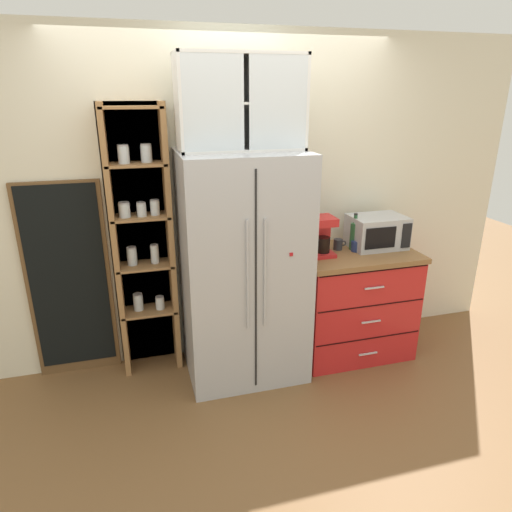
{
  "coord_description": "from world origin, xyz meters",
  "views": [
    {
      "loc": [
        -0.76,
        -3.06,
        2.1
      ],
      "look_at": [
        0.1,
        0.0,
        0.95
      ],
      "focal_mm": 31.78,
      "sensor_mm": 36.0,
      "label": 1
    }
  ],
  "objects_px": {
    "microwave": "(377,232)",
    "mug_navy": "(357,246)",
    "bottle_green": "(354,233)",
    "chalkboard_menu": "(69,281)",
    "refrigerator": "(243,268)",
    "mug_charcoal": "(338,244)",
    "bottle_amber": "(354,234)",
    "coffee_maker": "(321,235)"
  },
  "relations": [
    {
      "from": "microwave",
      "to": "mug_navy",
      "type": "height_order",
      "value": "microwave"
    },
    {
      "from": "bottle_green",
      "to": "chalkboard_menu",
      "type": "relative_size",
      "value": 0.2
    },
    {
      "from": "refrigerator",
      "to": "mug_navy",
      "type": "height_order",
      "value": "refrigerator"
    },
    {
      "from": "mug_charcoal",
      "to": "microwave",
      "type": "bearing_deg",
      "value": -3.57
    },
    {
      "from": "mug_charcoal",
      "to": "chalkboard_menu",
      "type": "distance_m",
      "value": 2.1
    },
    {
      "from": "microwave",
      "to": "mug_charcoal",
      "type": "distance_m",
      "value": 0.34
    },
    {
      "from": "mug_charcoal",
      "to": "bottle_green",
      "type": "bearing_deg",
      "value": -12.33
    },
    {
      "from": "bottle_amber",
      "to": "mug_navy",
      "type": "bearing_deg",
      "value": -87.77
    },
    {
      "from": "coffee_maker",
      "to": "refrigerator",
      "type": "bearing_deg",
      "value": -176.7
    },
    {
      "from": "refrigerator",
      "to": "chalkboard_menu",
      "type": "relative_size",
      "value": 1.13
    },
    {
      "from": "coffee_maker",
      "to": "bottle_amber",
      "type": "relative_size",
      "value": 1.04
    },
    {
      "from": "refrigerator",
      "to": "mug_navy",
      "type": "distance_m",
      "value": 0.95
    },
    {
      "from": "refrigerator",
      "to": "microwave",
      "type": "xyz_separation_m",
      "value": [
        1.15,
        0.08,
        0.17
      ]
    },
    {
      "from": "mug_charcoal",
      "to": "bottle_amber",
      "type": "xyz_separation_m",
      "value": [
        0.12,
        -0.03,
        0.09
      ]
    },
    {
      "from": "refrigerator",
      "to": "bottle_green",
      "type": "relative_size",
      "value": 5.76
    },
    {
      "from": "bottle_green",
      "to": "coffee_maker",
      "type": "bearing_deg",
      "value": -173.31
    },
    {
      "from": "coffee_maker",
      "to": "mug_charcoal",
      "type": "height_order",
      "value": "coffee_maker"
    },
    {
      "from": "microwave",
      "to": "mug_charcoal",
      "type": "height_order",
      "value": "microwave"
    },
    {
      "from": "mug_charcoal",
      "to": "chalkboard_menu",
      "type": "bearing_deg",
      "value": 173.77
    },
    {
      "from": "bottle_amber",
      "to": "chalkboard_menu",
      "type": "bearing_deg",
      "value": 173.43
    },
    {
      "from": "microwave",
      "to": "coffee_maker",
      "type": "bearing_deg",
      "value": -175.29
    },
    {
      "from": "bottle_green",
      "to": "chalkboard_menu",
      "type": "bearing_deg",
      "value": 173.43
    },
    {
      "from": "chalkboard_menu",
      "to": "coffee_maker",
      "type": "bearing_deg",
      "value": -8.67
    },
    {
      "from": "microwave",
      "to": "chalkboard_menu",
      "type": "relative_size",
      "value": 0.29
    },
    {
      "from": "mug_navy",
      "to": "microwave",
      "type": "bearing_deg",
      "value": 14.74
    },
    {
      "from": "mug_charcoal",
      "to": "bottle_green",
      "type": "relative_size",
      "value": 0.36
    },
    {
      "from": "microwave",
      "to": "chalkboard_menu",
      "type": "bearing_deg",
      "value": 174.13
    },
    {
      "from": "refrigerator",
      "to": "mug_navy",
      "type": "relative_size",
      "value": 14.53
    },
    {
      "from": "microwave",
      "to": "chalkboard_menu",
      "type": "distance_m",
      "value": 2.44
    },
    {
      "from": "mug_navy",
      "to": "bottle_amber",
      "type": "bearing_deg",
      "value": 92.23
    },
    {
      "from": "bottle_green",
      "to": "mug_charcoal",
      "type": "bearing_deg",
      "value": 167.67
    },
    {
      "from": "mug_charcoal",
      "to": "chalkboard_menu",
      "type": "relative_size",
      "value": 0.07
    },
    {
      "from": "bottle_green",
      "to": "microwave",
      "type": "bearing_deg",
      "value": 1.78
    },
    {
      "from": "microwave",
      "to": "bottle_green",
      "type": "xyz_separation_m",
      "value": [
        -0.21,
        -0.01,
        0.0
      ]
    },
    {
      "from": "mug_navy",
      "to": "chalkboard_menu",
      "type": "relative_size",
      "value": 0.08
    },
    {
      "from": "refrigerator",
      "to": "microwave",
      "type": "distance_m",
      "value": 1.16
    },
    {
      "from": "bottle_amber",
      "to": "microwave",
      "type": "bearing_deg",
      "value": 1.71
    },
    {
      "from": "mug_navy",
      "to": "chalkboard_menu",
      "type": "xyz_separation_m",
      "value": [
        -2.21,
        0.3,
        -0.18
      ]
    },
    {
      "from": "microwave",
      "to": "bottle_amber",
      "type": "bearing_deg",
      "value": -178.29
    },
    {
      "from": "mug_charcoal",
      "to": "bottle_amber",
      "type": "distance_m",
      "value": 0.15
    },
    {
      "from": "coffee_maker",
      "to": "chalkboard_menu",
      "type": "bearing_deg",
      "value": 171.33
    },
    {
      "from": "coffee_maker",
      "to": "bottle_green",
      "type": "height_order",
      "value": "coffee_maker"
    }
  ]
}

